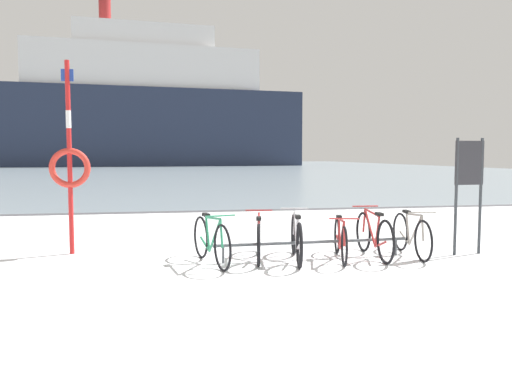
% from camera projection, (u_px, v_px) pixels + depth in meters
% --- Properties ---
extents(ground, '(80.00, 132.00, 0.08)m').
position_uv_depth(ground, '(184.00, 170.00, 58.39)').
color(ground, white).
extents(bike_rack, '(3.32, 0.17, 0.31)m').
position_uv_depth(bike_rack, '(313.00, 243.00, 8.21)').
color(bike_rack, '#4C5156').
rests_on(bike_rack, ground).
extents(bicycle_0, '(0.56, 1.70, 0.83)m').
position_uv_depth(bicycle_0, '(211.00, 241.00, 7.80)').
color(bicycle_0, black).
rests_on(bicycle_0, ground).
extents(bicycle_1, '(0.49, 1.66, 0.78)m').
position_uv_depth(bicycle_1, '(259.00, 238.00, 8.16)').
color(bicycle_1, black).
rests_on(bicycle_1, ground).
extents(bicycle_2, '(0.49, 1.75, 0.82)m').
position_uv_depth(bicycle_2, '(296.00, 238.00, 8.05)').
color(bicycle_2, black).
rests_on(bicycle_2, ground).
extents(bicycle_3, '(0.53, 1.62, 0.75)m').
position_uv_depth(bicycle_3, '(340.00, 239.00, 8.15)').
color(bicycle_3, black).
rests_on(bicycle_3, ground).
extents(bicycle_4, '(0.46, 1.75, 0.83)m').
position_uv_depth(bicycle_4, '(374.00, 235.00, 8.33)').
color(bicycle_4, black).
rests_on(bicycle_4, ground).
extents(bicycle_5, '(0.46, 1.66, 0.81)m').
position_uv_depth(bicycle_5, '(411.00, 235.00, 8.44)').
color(bicycle_5, black).
rests_on(bicycle_5, ground).
extents(info_sign, '(0.55, 0.10, 2.00)m').
position_uv_depth(info_sign, '(469.00, 176.00, 8.52)').
color(info_sign, '#33383D').
rests_on(info_sign, ground).
extents(rescue_post, '(0.69, 0.11, 3.31)m').
position_uv_depth(rescue_post, '(70.00, 162.00, 8.54)').
color(rescue_post, red).
rests_on(rescue_post, ground).
extents(ferry_ship, '(46.60, 14.20, 26.52)m').
position_uv_depth(ferry_ship, '(151.00, 108.00, 77.46)').
color(ferry_ship, '#232D47').
rests_on(ferry_ship, ground).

